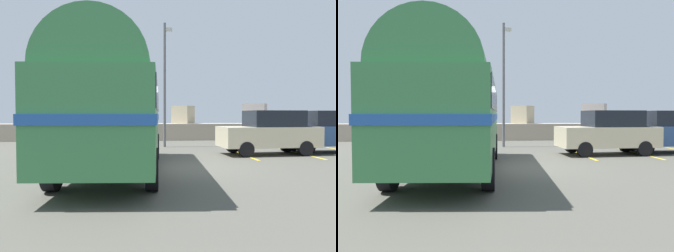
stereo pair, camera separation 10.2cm
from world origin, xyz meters
TOP-DOWN VIEW (x-y plane):
  - ground at (0.00, 0.00)m, footprint 32.00×26.00m
  - breakwater at (0.08, 11.82)m, footprint 31.36×2.24m
  - vintage_coach at (-1.81, -0.43)m, footprint 2.98×8.72m
  - parked_car_nearest at (4.35, 3.17)m, footprint 4.21×1.98m
  - parked_car_middle at (7.33, 3.66)m, footprint 4.20×1.97m
  - lamp_post at (0.20, 6.89)m, footprint 0.56×1.14m

SIDE VIEW (x-z plane):
  - ground at x=0.00m, z-range 0.00..0.02m
  - breakwater at x=0.08m, z-range -0.55..1.91m
  - parked_car_nearest at x=4.35m, z-range 0.04..1.90m
  - parked_car_middle at x=7.33m, z-range 0.04..1.90m
  - vintage_coach at x=-1.81m, z-range 0.20..3.90m
  - lamp_post at x=0.20m, z-range 0.41..6.84m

